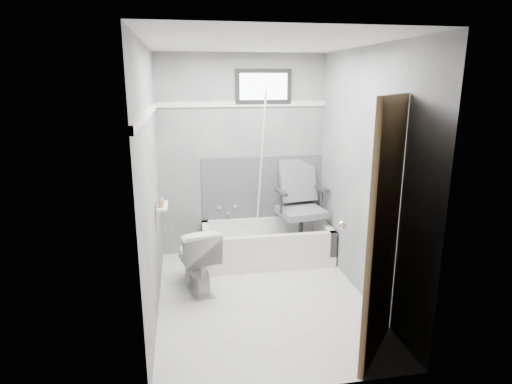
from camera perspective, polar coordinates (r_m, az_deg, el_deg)
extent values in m
plane|color=white|center=(4.36, 0.82, -14.02)|extent=(2.60, 2.60, 0.00)
plane|color=silver|center=(3.83, 0.95, 19.30)|extent=(2.60, 2.60, 0.00)
cube|color=slate|center=(5.18, -1.81, 4.77)|extent=(2.00, 0.02, 2.40)
cube|color=slate|center=(2.71, 6.04, -4.65)|extent=(2.00, 0.02, 2.40)
cube|color=slate|center=(3.87, -13.84, 0.92)|extent=(0.02, 2.60, 2.40)
cube|color=slate|center=(4.22, 14.35, 2.03)|extent=(0.02, 2.60, 2.40)
imported|color=silver|center=(4.45, -7.95, -8.68)|extent=(0.52, 0.75, 0.67)
cube|color=#4C4C4F|center=(5.29, 0.92, 0.57)|extent=(1.50, 0.02, 0.78)
cube|color=white|center=(5.10, -1.85, 11.63)|extent=(2.00, 0.02, 0.06)
cube|color=white|center=(3.77, -14.22, 10.12)|extent=(0.02, 2.60, 0.06)
cylinder|color=white|center=(5.00, 0.62, 2.68)|extent=(0.02, 0.62, 1.86)
cube|color=silver|center=(4.27, -12.38, -1.87)|extent=(0.10, 0.32, 0.02)
imported|color=#A28751|center=(4.18, -12.60, -1.32)|extent=(0.05, 0.05, 0.10)
imported|color=teal|center=(4.31, -12.53, -0.89)|extent=(0.08, 0.08, 0.08)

